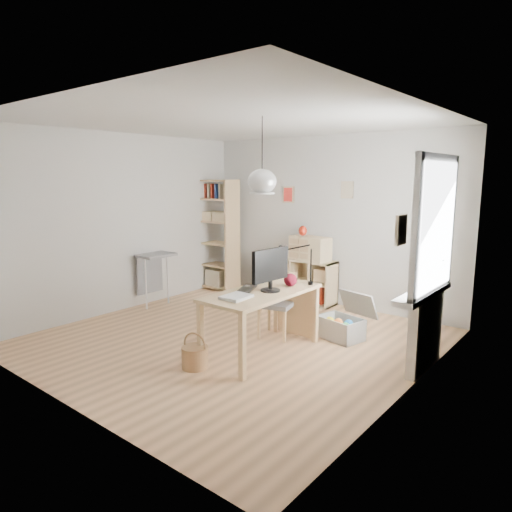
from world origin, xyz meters
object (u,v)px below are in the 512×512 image
Objects in this scene: monitor at (270,267)px; cube_shelf at (296,282)px; drawer_chest at (310,248)px; tall_bookshelf at (217,230)px; storage_chest at (344,324)px; desk at (262,299)px; chair at (278,300)px.

cube_shelf is at bearing 120.59° from monitor.
drawer_chest is at bearing 114.55° from monitor.
tall_bookshelf is at bearing -165.06° from drawer_chest.
storage_chest is 1.08× the size of drawer_chest.
drawer_chest reaches higher than cube_shelf.
drawer_chest is at bearing 7.38° from tall_bookshelf.
storage_chest is at bearing 64.47° from desk.
drawer_chest is at bearing 150.74° from storage_chest.
cube_shelf is at bearing 114.61° from desk.
tall_bookshelf is at bearing -169.81° from cube_shelf.
desk is 0.68m from chair.
desk is 1.27m from storage_chest.
cube_shelf is 2.45× the size of monitor.
chair is 1.15× the size of storage_chest.
monitor is (0.08, 0.06, 0.37)m from desk.
tall_bookshelf is (-2.59, 1.95, 0.43)m from desk.
monitor reaches higher than drawer_chest.
storage_chest is at bearing -37.44° from cube_shelf.
tall_bookshelf is at bearing 177.05° from storage_chest.
desk is at bearing -63.95° from drawer_chest.
desk is 2.08× the size of storage_chest.
tall_bookshelf is 3.34m from storage_chest.
chair is 1.71m from drawer_chest.
chair is 0.89m from storage_chest.
tall_bookshelf reaches higher than monitor.
desk is 2.25× the size of drawer_chest.
drawer_chest reaches higher than desk.
cube_shelf is at bearing 179.49° from drawer_chest.
chair is at bearing 109.16° from desk.
cube_shelf is 1.94× the size of storage_chest.
drawer_chest is at bearing 93.22° from chair.
monitor is 0.86× the size of drawer_chest.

